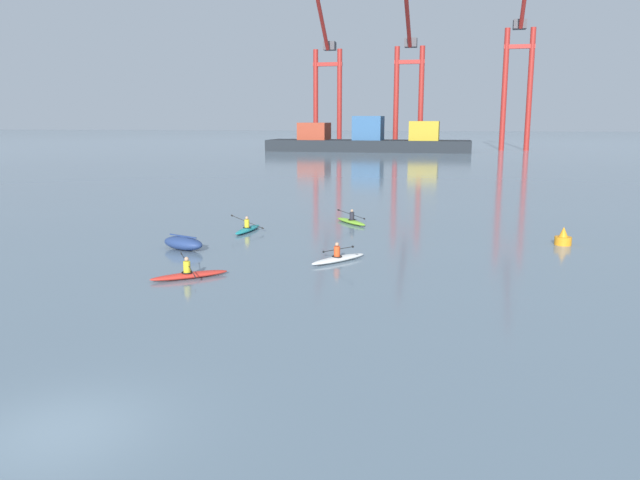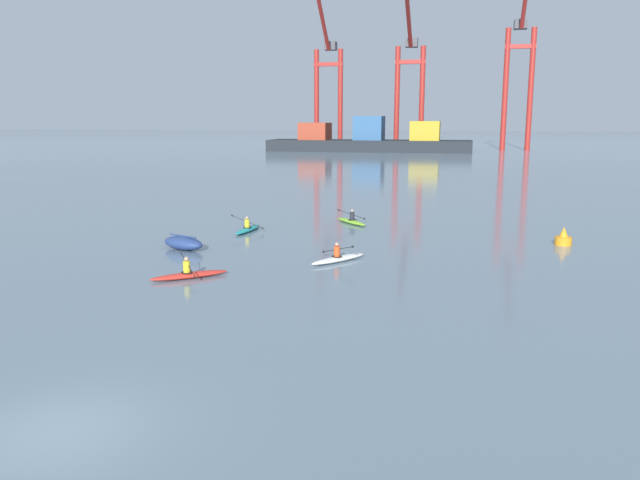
% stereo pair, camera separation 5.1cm
% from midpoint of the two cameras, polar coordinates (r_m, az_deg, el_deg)
% --- Properties ---
extents(ground_plane, '(800.00, 800.00, 0.00)m').
position_cam_midpoint_polar(ground_plane, '(15.31, -22.66, -15.86)').
color(ground_plane, slate).
extents(container_barge, '(43.85, 10.61, 7.59)m').
position_cam_midpoint_polar(container_barge, '(138.12, 4.56, 9.07)').
color(container_barge, '#1E2328').
rests_on(container_barge, ground).
extents(gantry_crane_west, '(7.12, 17.04, 34.57)m').
position_cam_midpoint_polar(gantry_crane_west, '(155.67, 0.75, 14.47)').
color(gantry_crane_west, maroon).
rests_on(gantry_crane_west, ground).
extents(gantry_crane_west_mid, '(6.89, 19.19, 32.46)m').
position_cam_midpoint_polar(gantry_crane_west_mid, '(148.07, 8.21, 14.46)').
color(gantry_crane_west_mid, maroon).
rests_on(gantry_crane_west_mid, ground).
extents(gantry_crane_east_mid, '(6.59, 16.31, 38.78)m').
position_cam_midpoint_polar(gantry_crane_east_mid, '(148.54, 17.77, 14.79)').
color(gantry_crane_east_mid, maroon).
rests_on(gantry_crane_east_mid, ground).
extents(capsized_dinghy, '(2.82, 2.01, 0.76)m').
position_cam_midpoint_polar(capsized_dinghy, '(33.42, -12.34, -0.28)').
color(capsized_dinghy, navy).
rests_on(capsized_dinghy, ground).
extents(channel_buoy, '(0.90, 0.90, 1.00)m').
position_cam_midpoint_polar(channel_buoy, '(36.40, 21.38, 0.13)').
color(channel_buoy, orange).
rests_on(channel_buoy, ground).
extents(kayak_lime, '(2.65, 2.99, 1.05)m').
position_cam_midpoint_polar(kayak_lime, '(41.05, 2.92, 1.75)').
color(kayak_lime, '#7ABC2D').
rests_on(kayak_lime, ground).
extents(kayak_red, '(2.99, 2.64, 0.99)m').
position_cam_midpoint_polar(kayak_red, '(27.39, -11.82, -3.09)').
color(kayak_red, red).
rests_on(kayak_red, ground).
extents(kayak_teal, '(2.19, 3.44, 1.03)m').
position_cam_midpoint_polar(kayak_teal, '(38.27, -6.58, 1.03)').
color(kayak_teal, teal).
rests_on(kayak_teal, ground).
extents(kayak_white, '(2.48, 3.11, 0.97)m').
position_cam_midpoint_polar(kayak_white, '(29.95, 1.72, -1.66)').
color(kayak_white, silver).
rests_on(kayak_white, ground).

